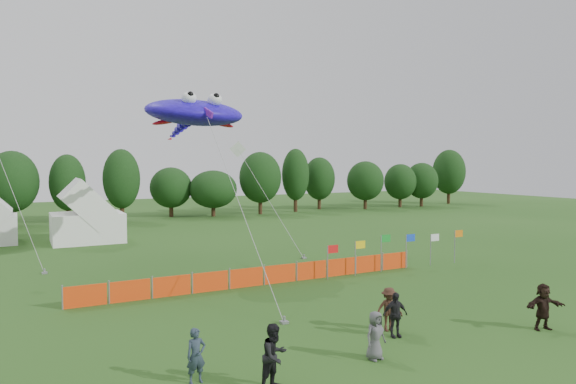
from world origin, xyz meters
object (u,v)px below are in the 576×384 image
spectator_a (196,356)px  spectator_c (389,309)px  spectator_b (275,356)px  stingray_kite (193,114)px  spectator_d (395,315)px  spectator_e (375,335)px  spectator_f (543,307)px  barrier_fence (263,276)px  tent_right (87,218)px

spectator_a → spectator_c: bearing=3.6°
spectator_b → stingray_kite: 20.37m
spectator_a → spectator_d: size_ratio=0.97×
spectator_c → spectator_e: spectator_c is taller
spectator_f → spectator_b: bearing=-166.3°
barrier_fence → spectator_e: (-1.16, -11.26, 0.31)m
tent_right → spectator_a: bearing=-90.9°
spectator_d → stingray_kite: (-2.63, 16.29, 8.79)m
barrier_fence → stingray_kite: size_ratio=0.95×
stingray_kite → spectator_f: bearing=-65.6°
spectator_e → spectator_f: 7.76m
spectator_a → barrier_fence: bearing=51.6°
spectator_f → stingray_kite: (-8.34, 18.36, 8.72)m
spectator_a → spectator_f: 13.70m
barrier_fence → spectator_e: bearing=-95.9°
spectator_d → spectator_e: (-2.03, -1.43, -0.04)m
tent_right → spectator_d: bearing=-76.2°
stingray_kite → spectator_e: bearing=-88.1°
spectator_a → spectator_d: spectator_d is taller
tent_right → barrier_fence: bearing=-72.2°
spectator_c → stingray_kite: (-2.88, 15.63, 8.78)m
tent_right → spectator_e: 32.17m
stingray_kite → spectator_d: bearing=-80.8°
spectator_a → spectator_e: size_ratio=1.02×
tent_right → stingray_kite: (4.78, -13.96, 7.63)m
spectator_b → stingray_kite: (3.35, 18.12, 8.68)m
spectator_a → spectator_d: 7.90m
barrier_fence → spectator_b: 12.74m
barrier_fence → spectator_a: bearing=-124.4°
spectator_d → tent_right: bearing=116.2°
spectator_f → stingray_kite: size_ratio=0.09×
spectator_f → spectator_c: bearing=168.3°
barrier_fence → spectator_a: 12.43m
spectator_a → tent_right: bearing=85.2°
stingray_kite → spectator_b: bearing=-100.5°
spectator_c → spectator_f: (5.46, -2.73, 0.06)m
spectator_d → spectator_f: bearing=-7.5°
tent_right → spectator_e: tent_right is taller
spectator_a → spectator_b: bearing=-40.5°
spectator_d → spectator_e: spectator_d is taller
spectator_e → stingray_kite: stingray_kite is taller
spectator_c → barrier_fence: bearing=112.9°
barrier_fence → spectator_c: (1.11, -9.17, 0.36)m
spectator_c → spectator_d: bearing=-94.4°
spectator_a → spectator_f: size_ratio=0.90×
spectator_f → spectator_e: bearing=-169.8°
tent_right → spectator_c: tent_right is taller
barrier_fence → spectator_b: (-5.12, -11.66, 0.46)m
spectator_d → spectator_e: bearing=-132.4°
tent_right → barrier_fence: size_ratio=0.28×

